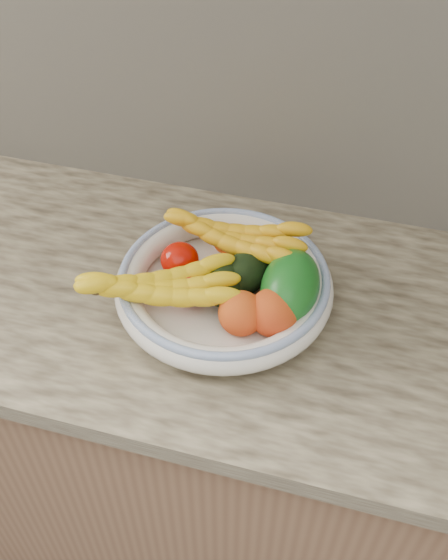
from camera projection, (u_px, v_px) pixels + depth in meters
kitchen_counter at (227, 420)px, 1.47m from camera, size 2.44×0.66×1.40m
fruit_bowl at (224, 285)px, 1.11m from camera, size 0.39×0.39×0.08m
clementine_back_left at (226, 242)px, 1.19m from camera, size 0.05×0.05×0.05m
clementine_back_right at (260, 246)px, 1.18m from camera, size 0.07×0.07×0.05m
clementine_back_mid at (234, 252)px, 1.17m from camera, size 0.05×0.05×0.04m
tomato_left at (180, 260)px, 1.14m from camera, size 0.09×0.09×0.06m
tomato_near_left at (186, 287)px, 1.09m from camera, size 0.07×0.07×0.06m
avocado_center at (224, 284)px, 1.09m from camera, size 0.07×0.10×0.07m
avocado_right at (247, 272)px, 1.11m from camera, size 0.10×0.13×0.07m
green_mango at (290, 287)px, 1.07m from camera, size 0.13×0.16×0.14m
peach_front at (241, 313)px, 1.04m from camera, size 0.09×0.09×0.08m
peach_right at (273, 312)px, 1.04m from camera, size 0.09×0.09×0.08m
banana_bunch_back at (234, 240)px, 1.14m from camera, size 0.29×0.13×0.08m
banana_bunch_front at (160, 290)px, 1.06m from camera, size 0.31×0.22×0.08m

